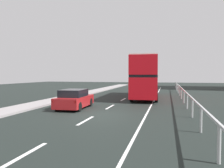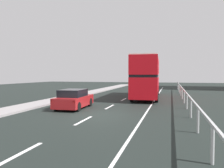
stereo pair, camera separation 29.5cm
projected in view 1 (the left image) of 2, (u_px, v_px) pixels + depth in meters
The scene contains 6 objects.
ground_plane at pixel (97, 115), 14.24m from camera, with size 75.06×120.00×0.10m, color black.
near_sidewalk_kerb at pixel (14, 110), 15.67m from camera, with size 2.15×80.00×0.14m, color gray.
lane_paint_markings at pixel (142, 100), 22.42m from camera, with size 3.18×46.00×0.01m.
bridge_side_railing at pixel (183, 91), 21.56m from camera, with size 0.10×42.00×1.15m.
double_decker_bus_red at pixel (146, 76), 24.37m from camera, with size 2.91×11.12×4.30m.
hatchback_car_near at pixel (74, 99), 16.65m from camera, with size 1.95×4.07×1.42m.
Camera 1 is at (4.30, -13.51, 2.50)m, focal length 36.23 mm.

